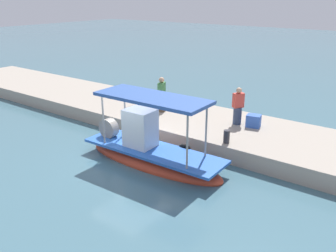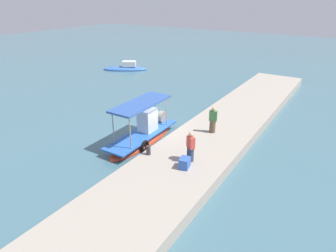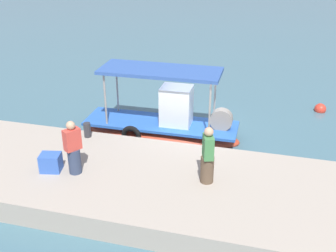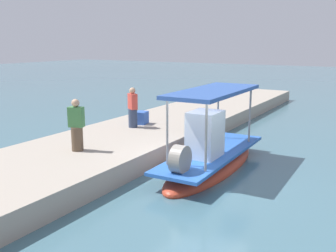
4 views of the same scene
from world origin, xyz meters
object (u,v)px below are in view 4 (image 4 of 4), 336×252
fisherman_near_bollard (77,127)px  mooring_bollard (188,124)px  main_fishing_boat (210,156)px  cargo_crate (141,118)px  fisherman_by_crate (133,109)px

fisherman_near_bollard → mooring_bollard: bearing=158.9°
mooring_bollard → fisherman_near_bollard: bearing=-21.1°
main_fishing_boat → fisherman_near_bollard: main_fishing_boat is taller
main_fishing_boat → cargo_crate: size_ratio=10.20×
mooring_bollard → cargo_crate: 2.29m
mooring_bollard → main_fishing_boat: bearing=42.7°
fisherman_near_bollard → mooring_bollard: 4.75m
main_fishing_boat → fisherman_by_crate: bearing=-109.8°
main_fishing_boat → fisherman_by_crate: size_ratio=3.64×
fisherman_by_crate → mooring_bollard: bearing=106.2°
main_fishing_boat → mooring_bollard: bearing=-137.3°
fisherman_by_crate → mooring_bollard: fisherman_by_crate is taller
fisherman_by_crate → mooring_bollard: (-0.64, 2.20, -0.49)m
fisherman_by_crate → cargo_crate: 0.88m
fisherman_near_bollard → cargo_crate: size_ratio=2.88×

